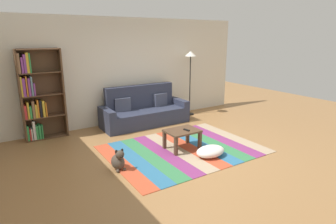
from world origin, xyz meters
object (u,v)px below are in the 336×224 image
pouf (210,151)px  standing_lamp (190,62)px  bookshelf (37,97)px  tv_remote (187,130)px  dog (118,161)px  couch (144,112)px  coffee_table (182,134)px

pouf → standing_lamp: bearing=60.9°
pouf → standing_lamp: standing_lamp is taller
bookshelf → tv_remote: size_ratio=13.25×
dog → pouf: bearing=-15.0°
couch → tv_remote: 2.00m
tv_remote → bookshelf: bearing=126.4°
bookshelf → coffee_table: 3.27m
bookshelf → pouf: size_ratio=3.32×
pouf → tv_remote: (-0.18, 0.54, 0.31)m
bookshelf → dog: bookshelf is taller
coffee_table → pouf: size_ratio=1.11×
couch → tv_remote: bearing=-92.6°
couch → tv_remote: size_ratio=15.07×
standing_lamp → tv_remote: size_ratio=12.22×
bookshelf → standing_lamp: (4.03, -0.16, 0.57)m
coffee_table → dog: coffee_table is taller
dog → tv_remote: bearing=3.4°
bookshelf → coffee_table: size_ratio=3.00×
standing_lamp → dog: bearing=-145.2°
couch → coffee_table: couch is taller
dog → tv_remote: tv_remote is taller
couch → bookshelf: (-2.47, 0.28, 0.63)m
pouf → coffee_table: bearing=111.5°
couch → dog: (-1.60, -2.08, -0.18)m
pouf → dog: (-1.69, 0.45, 0.05)m
couch → pouf: (0.09, -2.54, -0.22)m
standing_lamp → tv_remote: 2.90m
couch → dog: size_ratio=5.69×
coffee_table → tv_remote: size_ratio=4.42×
pouf → couch: bearing=92.0°
standing_lamp → tv_remote: standing_lamp is taller
couch → standing_lamp: 1.97m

